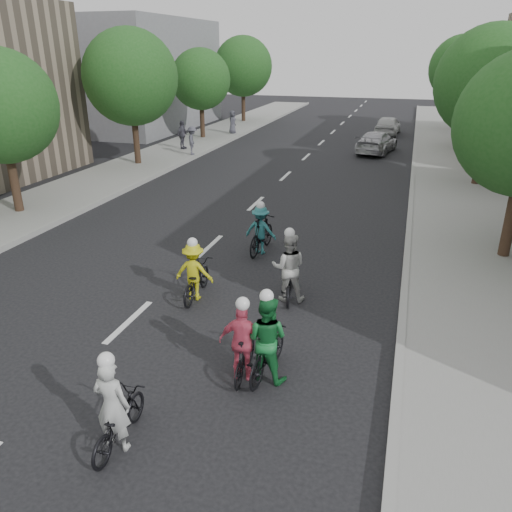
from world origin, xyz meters
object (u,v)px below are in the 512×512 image
at_px(cyclist_3, 267,344).
at_px(cyclist_4, 116,415).
at_px(cyclist_0, 244,348).
at_px(follow_car_lead, 377,142).
at_px(spectator_2, 232,122).
at_px(cyclist_5, 261,232).
at_px(cyclist_1, 289,274).
at_px(cyclist_2, 195,276).
at_px(follow_car_trail, 388,125).
at_px(spectator_0, 192,141).
at_px(spectator_1, 182,135).

height_order(cyclist_3, cyclist_4, cyclist_3).
distance_m(cyclist_0, cyclist_3, 0.44).
distance_m(follow_car_lead, spectator_2, 11.22).
bearing_deg(spectator_2, cyclist_5, -157.03).
bearing_deg(cyclist_1, cyclist_2, 5.44).
bearing_deg(cyclist_2, follow_car_lead, -101.52).
relative_size(cyclist_4, follow_car_lead, 0.40).
xyz_separation_m(cyclist_0, cyclist_2, (-2.21, 2.77, -0.04)).
bearing_deg(follow_car_trail, spectator_2, 21.45).
distance_m(cyclist_2, cyclist_4, 5.12).
xyz_separation_m(cyclist_5, spectator_0, (-8.01, 12.98, 0.30)).
height_order(cyclist_3, cyclist_5, cyclist_3).
bearing_deg(cyclist_1, spectator_0, -69.16).
height_order(cyclist_1, cyclist_2, cyclist_1).
bearing_deg(cyclist_5, cyclist_3, 112.04).
distance_m(cyclist_4, spectator_1, 24.85).
bearing_deg(spectator_1, spectator_2, -2.24).
xyz_separation_m(cyclist_3, follow_car_lead, (0.17, 23.56, -0.07)).
bearing_deg(spectator_2, follow_car_lead, -108.20).
relative_size(cyclist_2, follow_car_trail, 0.45).
xyz_separation_m(cyclist_0, spectator_1, (-10.86, 20.67, 0.37)).
xyz_separation_m(follow_car_trail, spectator_2, (-10.80, -3.57, 0.27)).
distance_m(follow_car_trail, spectator_2, 11.38).
height_order(cyclist_0, cyclist_2, cyclist_0).
distance_m(cyclist_1, spectator_1, 20.42).
relative_size(cyclist_3, spectator_1, 1.10).
relative_size(cyclist_1, follow_car_trail, 0.48).
bearing_deg(spectator_2, cyclist_2, -161.31).
relative_size(cyclist_1, cyclist_5, 0.98).
bearing_deg(follow_car_trail, follow_car_lead, 91.44).
height_order(cyclist_0, follow_car_trail, cyclist_0).
height_order(cyclist_4, follow_car_lead, cyclist_4).
xyz_separation_m(cyclist_1, follow_car_lead, (0.54, 20.28, -0.05)).
relative_size(follow_car_lead, spectator_2, 2.74).
height_order(cyclist_3, spectator_1, cyclist_3).
bearing_deg(cyclist_2, spectator_2, -76.37).
bearing_deg(cyclist_4, spectator_1, -69.62).
relative_size(cyclist_3, spectator_0, 1.17).
height_order(cyclist_2, cyclist_5, cyclist_5).
xyz_separation_m(cyclist_1, spectator_2, (-10.05, 24.00, 0.26)).
relative_size(cyclist_5, spectator_1, 1.14).
xyz_separation_m(follow_car_lead, spectator_1, (-11.44, -3.02, 0.37)).
bearing_deg(spectator_1, cyclist_5, -142.19).
bearing_deg(spectator_2, spectator_0, -175.45).
bearing_deg(cyclist_1, cyclist_4, 65.91).
height_order(cyclist_1, spectator_2, cyclist_1).
distance_m(cyclist_2, cyclist_3, 3.72).
distance_m(spectator_1, spectator_2, 6.79).
height_order(cyclist_2, follow_car_lead, cyclist_2).
xyz_separation_m(cyclist_0, cyclist_5, (-1.50, 6.18, 0.02)).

